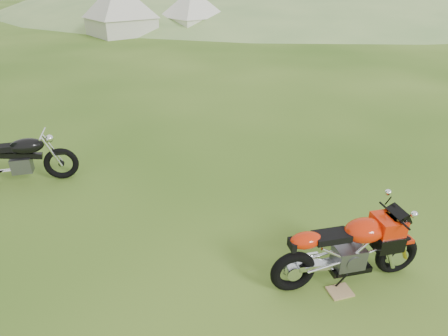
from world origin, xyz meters
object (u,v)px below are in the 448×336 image
object	(u,v)px
caravan	(307,12)
sport_motorcycle	(349,245)
tent_mid	(193,10)
tent_left	(120,10)
vintage_moto_b	(19,158)
plywood_board	(340,291)

from	to	relation	value
caravan	sport_motorcycle	bearing A→B (deg)	-95.80
tent_mid	caravan	size ratio (longest dim) A/B	0.72
caravan	tent_mid	bearing A→B (deg)	-158.44
tent_left	tent_mid	world-z (taller)	tent_left
sport_motorcycle	caravan	xyz separation A→B (m)	(10.65, 22.19, 0.43)
tent_mid	vintage_moto_b	bearing A→B (deg)	-134.43
sport_motorcycle	tent_mid	size ratio (longest dim) A/B	0.61
plywood_board	tent_left	distance (m)	22.03
plywood_board	vintage_moto_b	distance (m)	5.60
vintage_moto_b	caravan	size ratio (longest dim) A/B	0.45
plywood_board	caravan	bearing A→B (deg)	64.23
tent_left	tent_mid	bearing A→B (deg)	-20.23
sport_motorcycle	plywood_board	size ratio (longest dim) A/B	6.66
sport_motorcycle	plywood_board	xyz separation A→B (m)	(-0.14, -0.17, -0.53)
plywood_board	tent_left	size ratio (longest dim) A/B	0.08
sport_motorcycle	tent_mid	distance (m)	22.12
tent_left	vintage_moto_b	bearing A→B (deg)	-120.38
plywood_board	tent_mid	world-z (taller)	tent_mid
plywood_board	caravan	distance (m)	24.85
caravan	tent_left	bearing A→B (deg)	-158.14
sport_motorcycle	vintage_moto_b	distance (m)	5.57
tent_mid	plywood_board	bearing A→B (deg)	-121.12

